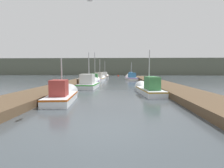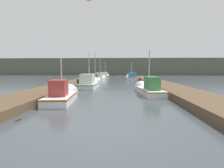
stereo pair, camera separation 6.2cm
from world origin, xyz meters
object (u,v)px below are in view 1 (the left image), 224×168
at_px(fishing_boat_6, 105,76).
at_px(fishing_boat_1, 148,89).
at_px(mooring_piling_1, 100,75).
at_px(fishing_boat_7, 131,76).
at_px(channel_buoy, 118,76).
at_px(seagull_lead, 90,0).
at_px(fishing_boat_5, 131,78).
at_px(mooring_piling_0, 78,84).
at_px(fishing_boat_3, 95,81).
at_px(fishing_boat_4, 100,79).
at_px(fishing_boat_2, 90,83).
at_px(fishing_boat_0, 63,95).

bearing_deg(fishing_boat_6, fishing_boat_1, -79.74).
bearing_deg(mooring_piling_1, fishing_boat_7, 19.06).
xyz_separation_m(fishing_boat_6, channel_buoy, (2.91, 10.87, -0.33)).
bearing_deg(fishing_boat_1, fishing_boat_7, 83.22).
relative_size(mooring_piling_1, seagull_lead, 1.95).
relative_size(fishing_boat_1, fishing_boat_5, 0.97).
xyz_separation_m(fishing_boat_5, mooring_piling_0, (-6.69, -16.16, 0.15)).
height_order(mooring_piling_1, channel_buoy, mooring_piling_1).
distance_m(fishing_boat_3, fishing_boat_7, 20.58).
bearing_deg(fishing_boat_1, seagull_lead, -127.16).
xyz_separation_m(fishing_boat_1, fishing_boat_7, (0.41, 28.79, -0.01)).
bearing_deg(fishing_boat_4, seagull_lead, -79.61).
xyz_separation_m(fishing_boat_1, channel_buoy, (-2.83, 34.81, -0.28)).
bearing_deg(fishing_boat_6, fishing_boat_4, -93.46).
bearing_deg(fishing_boat_7, mooring_piling_0, -101.84).
distance_m(fishing_boat_4, fishing_boat_5, 7.32).
bearing_deg(mooring_piling_0, fishing_boat_1, -26.29).
distance_m(fishing_boat_6, seagull_lead, 30.79).
bearing_deg(channel_buoy, fishing_boat_3, -96.74).
bearing_deg(channel_buoy, fishing_boat_2, -95.60).
distance_m(fishing_boat_3, channel_buoy, 25.80).
bearing_deg(fishing_boat_1, fishing_boat_0, -154.84).
bearing_deg(mooring_piling_0, fishing_boat_3, 79.65).
distance_m(fishing_boat_5, seagull_lead, 26.70).
relative_size(fishing_boat_6, seagull_lead, 11.43).
xyz_separation_m(fishing_boat_1, fishing_boat_6, (-5.74, 23.94, 0.04)).
xyz_separation_m(fishing_boat_3, fishing_boat_4, (0.08, 5.63, -0.00)).
relative_size(fishing_boat_6, mooring_piling_1, 5.85).
relative_size(fishing_boat_2, fishing_boat_5, 0.88).
bearing_deg(fishing_boat_0, mooring_piling_1, 86.12).
distance_m(fishing_boat_4, seagull_lead, 21.87).
xyz_separation_m(fishing_boat_4, fishing_boat_5, (5.56, 4.76, -0.06)).
relative_size(mooring_piling_1, channel_buoy, 1.08).
height_order(fishing_boat_3, fishing_boat_6, fishing_boat_3).
xyz_separation_m(fishing_boat_2, mooring_piling_0, (-1.11, -1.08, 0.08)).
bearing_deg(fishing_boat_7, fishing_boat_0, -97.17).
bearing_deg(mooring_piling_0, fishing_boat_6, 86.73).
relative_size(fishing_boat_3, mooring_piling_0, 4.78).
bearing_deg(fishing_boat_7, fishing_boat_2, -100.09).
bearing_deg(mooring_piling_1, mooring_piling_0, -89.49).
xyz_separation_m(fishing_boat_2, fishing_boat_7, (6.22, 24.30, -0.05)).
height_order(fishing_boat_0, fishing_boat_1, fishing_boat_1).
xyz_separation_m(fishing_boat_0, mooring_piling_1, (-0.95, 29.91, 0.16)).
height_order(fishing_boat_7, mooring_piling_0, fishing_boat_7).
height_order(fishing_boat_3, channel_buoy, fishing_boat_3).
distance_m(fishing_boat_5, mooring_piling_1, 9.55).
height_order(fishing_boat_0, fishing_boat_6, fishing_boat_6).
distance_m(mooring_piling_0, mooring_piling_1, 22.78).
height_order(fishing_boat_2, fishing_boat_4, fishing_boat_2).
height_order(fishing_boat_1, fishing_boat_6, fishing_boat_6).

